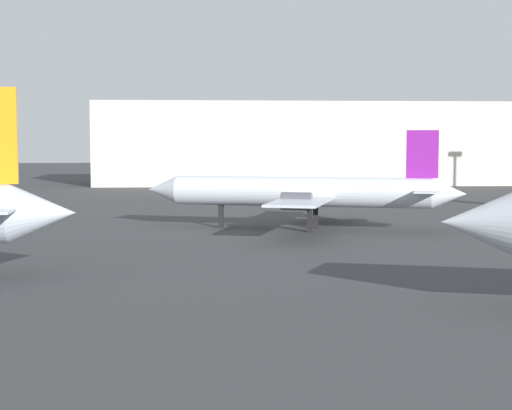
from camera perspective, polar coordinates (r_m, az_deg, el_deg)
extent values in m
cone|color=silver|center=(37.50, 16.62, -1.28)|extent=(5.17, 4.92, 3.84)
cone|color=#B2BCCC|center=(45.68, -15.37, -0.58)|extent=(3.86, 3.54, 3.35)
cube|color=#B2BCCC|center=(46.04, -18.20, -0.19)|extent=(2.57, 7.67, 0.14)
cylinder|color=silver|center=(69.63, 3.26, 0.98)|extent=(22.78, 9.31, 2.65)
cone|color=silver|center=(72.98, -6.83, 1.12)|extent=(3.57, 3.39, 2.65)
cone|color=silver|center=(68.62, 13.99, 0.80)|extent=(3.57, 3.39, 2.65)
cube|color=silver|center=(69.47, 4.19, 0.64)|extent=(10.81, 23.61, 0.20)
cube|color=silver|center=(68.60, 12.42, 1.05)|extent=(4.07, 7.46, 0.14)
cube|color=purple|center=(68.49, 12.11, 3.67)|extent=(2.69, 1.05, 4.13)
cylinder|color=#4C4C54|center=(65.21, 2.98, 0.27)|extent=(2.90, 2.22, 1.54)
cylinder|color=#4C4C54|center=(73.98, 4.20, 0.77)|extent=(2.90, 2.22, 1.54)
cube|color=black|center=(71.45, -2.58, -0.84)|extent=(0.53, 0.53, 2.10)
cube|color=black|center=(67.96, 3.96, -1.12)|extent=(0.53, 0.53, 2.10)
cube|color=black|center=(71.31, 4.40, -0.86)|extent=(0.53, 0.53, 2.10)
cube|color=beige|center=(150.18, 3.79, 4.50)|extent=(79.40, 22.87, 15.25)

